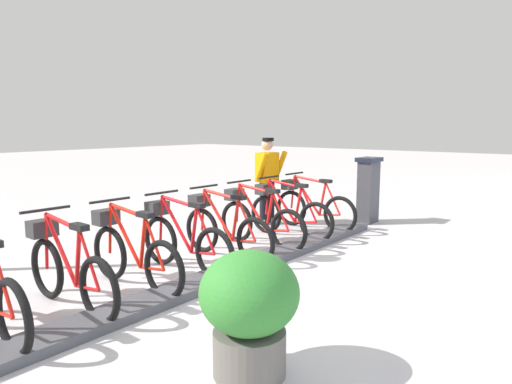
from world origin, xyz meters
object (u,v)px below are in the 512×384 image
Objects in this scene: bike_docked_0 at (311,206)px; bike_docked_3 at (223,228)px; bike_docked_2 at (258,220)px; bike_docked_4 at (182,239)px; bike_docked_5 at (131,252)px; planter_bush at (249,307)px; worker_near_rack at (267,177)px; payment_kiosk at (368,189)px; bike_docked_6 at (67,268)px; bike_docked_1 at (287,212)px.

bike_docked_3 is at bearing 90.00° from bike_docked_0.
bike_docked_2 is 1.59m from bike_docked_4.
bike_docked_2 is 0.80m from bike_docked_3.
bike_docked_0 and bike_docked_5 have the same top height.
planter_bush is (-2.29, 4.60, 0.11)m from bike_docked_0.
bike_docked_3 is 1.04× the size of worker_near_rack.
payment_kiosk is at bearing -138.41° from worker_near_rack.
payment_kiosk is 6.01m from planter_bush.
bike_docked_6 is (0.00, 2.39, 0.00)m from bike_docked_3.
bike_docked_0 is 1.77× the size of planter_bush.
bike_docked_4 is at bearing 90.00° from bike_docked_0.
bike_docked_2 and bike_docked_3 have the same top height.
worker_near_rack is at bearing -68.10° from bike_docked_3.
bike_docked_2 is (0.57, 2.75, -0.24)m from payment_kiosk.
bike_docked_1 is 1.00× the size of bike_docked_5.
payment_kiosk is at bearing -99.16° from bike_docked_3.
bike_docked_4 is at bearing 90.00° from bike_docked_2.
bike_docked_0 reaches higher than planter_bush.
bike_docked_2 is 1.00× the size of bike_docked_4.
bike_docked_4 is at bearing 106.52° from worker_near_rack.
planter_bush is at bearing 135.98° from bike_docked_3.
bike_docked_4 is 3.20m from worker_near_rack.
bike_docked_1 and bike_docked_6 have the same top height.
bike_docked_1 is 1.00× the size of bike_docked_3.
bike_docked_5 is 1.04× the size of worker_near_rack.
bike_docked_3 is (0.00, 1.59, 0.00)m from bike_docked_1.
bike_docked_4 is 1.00× the size of bike_docked_5.
worker_near_rack is (0.90, -4.63, 0.48)m from bike_docked_6.
bike_docked_3 is 2.46m from worker_near_rack.
bike_docked_2 is (0.00, 1.59, 0.00)m from bike_docked_0.
bike_docked_6 is at bearing 84.50° from payment_kiosk.
bike_docked_2 is 3.18m from bike_docked_6.
payment_kiosk is 0.74× the size of bike_docked_4.
planter_bush is at bearing 148.26° from bike_docked_4.
worker_near_rack is (0.90, -3.83, 0.48)m from bike_docked_5.
bike_docked_0 is 1.00× the size of bike_docked_3.
payment_kiosk reaches higher than planter_bush.
bike_docked_5 is at bearing 90.00° from bike_docked_2.
bike_docked_1 is 1.59m from bike_docked_3.
bike_docked_5 is 2.38m from planter_bush.
bike_docked_6 is 1.04× the size of worker_near_rack.
planter_bush is (-2.29, 1.42, 0.11)m from bike_docked_4.
bike_docked_5 is (0.00, 3.18, 0.00)m from bike_docked_1.
worker_near_rack reaches higher than payment_kiosk.
payment_kiosk is 5.17m from bike_docked_5.
bike_docked_4 and bike_docked_5 have the same top height.
bike_docked_5 is at bearing 103.22° from worker_near_rack.
payment_kiosk is 0.74× the size of bike_docked_5.
bike_docked_3 reaches higher than planter_bush.
bike_docked_5 is 1.77× the size of planter_bush.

